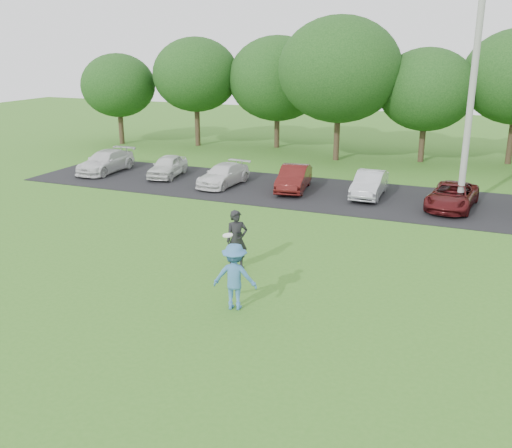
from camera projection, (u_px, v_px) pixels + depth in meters
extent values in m
plane|color=#397220|center=(209.00, 303.00, 16.05)|extent=(100.00, 100.00, 0.00)
cube|color=black|center=(331.00, 194.00, 27.51)|extent=(32.00, 6.50, 0.03)
cylinder|color=#989994|center=(472.00, 91.00, 23.54)|extent=(0.28, 0.28, 10.23)
imported|color=teal|center=(235.00, 276.00, 15.45)|extent=(1.33, 0.93, 1.87)
cylinder|color=white|center=(228.00, 235.00, 15.03)|extent=(0.27, 0.27, 0.07)
imported|color=black|center=(237.00, 240.00, 18.19)|extent=(0.85, 0.82, 1.96)
cube|color=black|center=(240.00, 234.00, 17.88)|extent=(0.17, 0.17, 0.10)
imported|color=silver|center=(106.00, 162.00, 32.09)|extent=(1.72, 4.12, 1.19)
imported|color=silver|center=(168.00, 166.00, 31.02)|extent=(1.86, 3.54, 1.15)
imported|color=white|center=(223.00, 175.00, 29.13)|extent=(1.82, 3.79, 1.06)
imported|color=#4A1110|center=(294.00, 178.00, 28.12)|extent=(1.80, 3.82, 1.21)
imported|color=#B9BBC0|center=(369.00, 184.00, 26.95)|extent=(1.31, 3.61, 1.18)
imported|color=#4F1113|center=(452.00, 196.00, 25.03)|extent=(2.24, 4.14, 1.10)
cylinder|color=#38281C|center=(121.00, 129.00, 41.28)|extent=(0.36, 0.36, 2.20)
ellipsoid|color=#214C19|center=(118.00, 85.00, 40.36)|extent=(5.20, 5.20, 4.42)
cylinder|color=#38281C|center=(197.00, 127.00, 40.45)|extent=(0.36, 0.36, 2.70)
ellipsoid|color=#214C19|center=(196.00, 75.00, 39.37)|extent=(5.94, 5.94, 5.05)
cylinder|color=#38281C|center=(277.00, 132.00, 39.77)|extent=(0.36, 0.36, 2.20)
ellipsoid|color=#214C19|center=(277.00, 79.00, 38.68)|extent=(6.68, 6.68, 5.68)
cylinder|color=#38281C|center=(337.00, 138.00, 35.42)|extent=(0.36, 0.36, 2.70)
ellipsoid|color=#214C19|center=(340.00, 70.00, 34.17)|extent=(7.42, 7.42, 6.31)
cylinder|color=#38281C|center=(422.00, 144.00, 34.92)|extent=(0.36, 0.36, 2.20)
ellipsoid|color=#214C19|center=(427.00, 90.00, 33.94)|extent=(5.76, 5.76, 4.90)
cylinder|color=#38281C|center=(511.00, 141.00, 34.27)|extent=(0.36, 0.36, 2.70)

